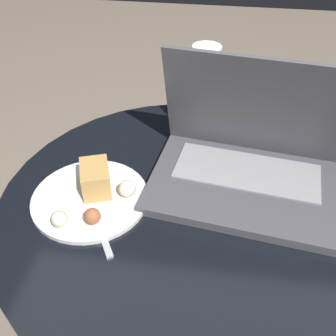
{
  "coord_description": "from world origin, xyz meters",
  "views": [
    {
      "loc": [
        0.04,
        -0.55,
        1.1
      ],
      "look_at": [
        -0.04,
        0.01,
        0.62
      ],
      "focal_mm": 42.0,
      "sensor_mm": 36.0,
      "label": 1
    }
  ],
  "objects": [
    {
      "name": "beer_glass",
      "position": [
        0.01,
        0.23,
        0.67
      ],
      "size": [
        0.06,
        0.06,
        0.22
      ],
      "color": "gold",
      "rests_on": "table"
    },
    {
      "name": "snack_plate",
      "position": [
        -0.18,
        -0.02,
        0.57
      ],
      "size": [
        0.23,
        0.23,
        0.06
      ],
      "color": "silver",
      "rests_on": "table"
    },
    {
      "name": "laptop",
      "position": [
        0.11,
        0.08,
        0.61
      ],
      "size": [
        0.41,
        0.3,
        0.26
      ],
      "color": "#47474C",
      "rests_on": "table"
    },
    {
      "name": "fork",
      "position": [
        -0.16,
        -0.07,
        0.56
      ],
      "size": [
        0.1,
        0.15,
        0.0
      ],
      "color": "#B2B2B7",
      "rests_on": "table"
    },
    {
      "name": "table",
      "position": [
        0.0,
        0.0,
        0.43
      ],
      "size": [
        0.74,
        0.74,
        0.55
      ],
      "color": "black",
      "rests_on": "ground_plane"
    }
  ]
}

